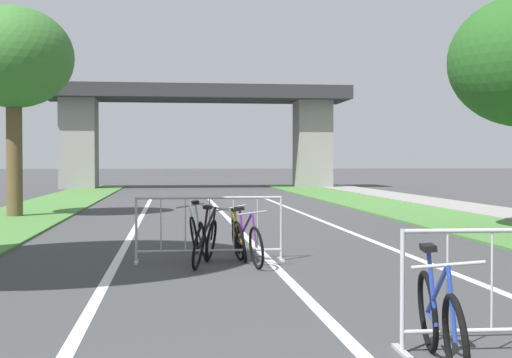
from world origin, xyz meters
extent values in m
cube|color=#477A38|center=(-5.91, 19.92, 0.03)|extent=(2.89, 48.69, 0.05)
cube|color=#477A38|center=(5.91, 19.92, 0.03)|extent=(2.89, 48.69, 0.05)
cube|color=gray|center=(8.45, 19.92, 0.04)|extent=(2.18, 48.69, 0.08)
cube|color=silver|center=(0.00, 14.08, 0.00)|extent=(0.14, 28.17, 0.01)
cube|color=silver|center=(2.46, 14.08, 0.00)|extent=(0.14, 28.17, 0.01)
cube|color=silver|center=(-2.46, 14.08, 0.00)|extent=(0.14, 28.17, 0.01)
cube|color=#2D2D30|center=(0.00, 40.24, 5.67)|extent=(17.98, 4.35, 0.79)
cube|color=gray|center=(-7.00, 40.24, 2.64)|extent=(2.06, 2.40, 5.28)
cube|color=gray|center=(7.00, 40.24, 2.64)|extent=(2.06, 2.40, 5.28)
cylinder|color=brown|center=(-6.05, 18.52, 1.66)|extent=(0.45, 0.45, 3.32)
ellipsoid|color=#38702D|center=(-6.05, 18.52, 4.59)|extent=(3.40, 3.40, 2.89)
cylinder|color=#ADADB2|center=(0.34, 3.31, 0.53)|extent=(0.04, 0.04, 1.05)
cube|color=#ADADB2|center=(0.34, 3.31, 0.01)|extent=(0.07, 0.44, 0.03)
cylinder|color=#ADADB2|center=(0.73, 3.29, 0.61)|extent=(0.02, 0.02, 0.87)
cylinder|color=#ADADB2|center=(1.12, 3.28, 0.61)|extent=(0.02, 0.02, 0.87)
cylinder|color=#ADADB2|center=(-2.14, 8.93, 0.53)|extent=(0.04, 0.04, 1.05)
cube|color=#ADADB2|center=(-2.14, 8.93, 0.01)|extent=(0.06, 0.44, 0.03)
cylinder|color=#ADADB2|center=(0.19, 8.94, 0.53)|extent=(0.04, 0.04, 1.05)
cube|color=#ADADB2|center=(0.19, 8.94, 0.01)|extent=(0.06, 0.44, 0.03)
cylinder|color=#ADADB2|center=(-0.97, 8.93, 1.03)|extent=(2.33, 0.06, 0.04)
cylinder|color=#ADADB2|center=(-0.97, 8.93, 0.18)|extent=(2.33, 0.06, 0.04)
cylinder|color=#ADADB2|center=(-1.75, 8.93, 0.61)|extent=(0.02, 0.02, 0.87)
cylinder|color=#ADADB2|center=(-1.36, 8.93, 0.61)|extent=(0.02, 0.02, 0.87)
cylinder|color=#ADADB2|center=(-0.97, 8.93, 0.61)|extent=(0.02, 0.02, 0.87)
cylinder|color=#ADADB2|center=(-0.58, 8.94, 0.61)|extent=(0.02, 0.02, 0.87)
cylinder|color=#ADADB2|center=(-0.20, 8.94, 0.61)|extent=(0.02, 0.02, 0.87)
torus|color=black|center=(0.57, 3.33, 0.35)|extent=(0.22, 0.70, 0.69)
torus|color=black|center=(0.40, 2.32, 0.35)|extent=(0.22, 0.70, 0.69)
cylinder|color=#1E389E|center=(0.47, 2.85, 0.61)|extent=(0.26, 0.99, 0.57)
cylinder|color=#1E389E|center=(0.50, 3.04, 0.61)|extent=(0.09, 0.13, 0.63)
cylinder|color=#1E389E|center=(0.55, 3.17, 0.32)|extent=(0.08, 0.33, 0.08)
cylinder|color=#1E389E|center=(0.38, 2.34, 0.61)|extent=(0.08, 0.10, 0.54)
cube|color=black|center=(0.48, 3.08, 0.92)|extent=(0.14, 0.25, 0.06)
cylinder|color=#99999E|center=(0.36, 2.37, 0.88)|extent=(0.52, 0.12, 0.07)
torus|color=black|center=(-1.19, 8.05, 0.34)|extent=(0.30, 0.69, 0.67)
torus|color=black|center=(-0.95, 9.02, 0.34)|extent=(0.30, 0.69, 0.67)
cylinder|color=black|center=(-1.03, 8.50, 0.60)|extent=(0.35, 0.94, 0.57)
cylinder|color=black|center=(-1.08, 8.31, 0.60)|extent=(0.13, 0.14, 0.64)
cylinder|color=black|center=(-1.15, 8.20, 0.31)|extent=(0.10, 0.32, 0.08)
cylinder|color=black|center=(-0.91, 8.99, 0.60)|extent=(0.11, 0.11, 0.54)
cube|color=black|center=(-1.04, 8.27, 0.92)|extent=(0.16, 0.26, 0.06)
cylinder|color=#99999E|center=(-0.88, 8.95, 0.87)|extent=(0.45, 0.14, 0.10)
torus|color=black|center=(-0.50, 9.00, 0.32)|extent=(0.22, 0.66, 0.65)
torus|color=black|center=(-0.32, 8.03, 0.32)|extent=(0.22, 0.66, 0.65)
cylinder|color=#662884|center=(-0.44, 8.54, 0.58)|extent=(0.16, 0.95, 0.55)
cylinder|color=#662884|center=(-0.48, 8.72, 0.57)|extent=(0.12, 0.11, 0.60)
cylinder|color=#662884|center=(-0.47, 8.84, 0.30)|extent=(0.09, 0.32, 0.08)
cylinder|color=#662884|center=(-0.35, 8.05, 0.58)|extent=(0.10, 0.08, 0.52)
cube|color=black|center=(-0.51, 8.75, 0.87)|extent=(0.15, 0.25, 0.06)
cylinder|color=#99999E|center=(-0.38, 8.07, 0.84)|extent=(0.45, 0.11, 0.07)
torus|color=black|center=(-1.08, 8.90, 0.33)|extent=(0.20, 0.67, 0.66)
torus|color=black|center=(-1.19, 9.99, 0.33)|extent=(0.20, 0.67, 0.66)
cylinder|color=silver|center=(-1.17, 9.41, 0.59)|extent=(0.23, 1.06, 0.55)
cylinder|color=silver|center=(-1.15, 9.20, 0.61)|extent=(0.14, 0.14, 0.67)
cylinder|color=silver|center=(-1.09, 9.07, 0.31)|extent=(0.06, 0.36, 0.08)
cylinder|color=silver|center=(-1.22, 9.96, 0.59)|extent=(0.12, 0.10, 0.52)
cube|color=black|center=(-1.19, 9.16, 0.94)|extent=(0.13, 0.25, 0.06)
cylinder|color=#99999E|center=(-1.26, 9.93, 0.85)|extent=(0.50, 0.08, 0.10)
torus|color=black|center=(-0.47, 8.75, 0.31)|extent=(0.16, 0.63, 0.62)
torus|color=black|center=(-0.47, 9.85, 0.31)|extent=(0.16, 0.63, 0.62)
cylinder|color=gold|center=(-0.51, 9.27, 0.56)|extent=(0.13, 1.06, 0.53)
cylinder|color=gold|center=(-0.51, 9.06, 0.55)|extent=(0.16, 0.13, 0.57)
cylinder|color=gold|center=(-0.46, 8.93, 0.29)|extent=(0.04, 0.35, 0.07)
cylinder|color=gold|center=(-0.51, 9.82, 0.56)|extent=(0.14, 0.09, 0.50)
cube|color=black|center=(-0.57, 9.03, 0.83)|extent=(0.11, 0.24, 0.07)
cylinder|color=#99999E|center=(-0.56, 9.80, 0.81)|extent=(0.52, 0.03, 0.12)
camera|label=1|loc=(-1.58, -2.42, 1.62)|focal=49.72mm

